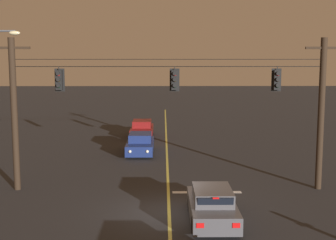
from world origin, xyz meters
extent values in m
plane|color=#28282B|center=(0.00, 0.00, 0.00)|extent=(180.00, 180.00, 0.00)
cube|color=#D1C64C|center=(0.00, 9.56, 0.00)|extent=(0.14, 60.00, 0.01)
cube|color=silver|center=(1.90, 2.96, 0.00)|extent=(3.40, 0.36, 0.01)
cylinder|color=#2D2116|center=(-7.58, 3.56, 3.77)|extent=(0.32, 0.32, 7.54)
cube|color=#2D2116|center=(-7.58, 3.56, 7.04)|extent=(1.80, 0.12, 0.12)
cylinder|color=slate|center=(-7.58, 3.56, 6.69)|extent=(0.12, 0.12, 0.18)
cylinder|color=#2D2116|center=(7.58, 3.56, 3.77)|extent=(0.32, 0.32, 7.54)
cube|color=#2D2116|center=(7.58, 3.56, 7.04)|extent=(1.80, 0.12, 0.12)
cylinder|color=slate|center=(7.58, 3.56, 6.69)|extent=(0.12, 0.12, 0.18)
cylinder|color=black|center=(0.00, 3.56, 6.14)|extent=(15.16, 0.03, 0.03)
cylinder|color=black|center=(0.00, 3.56, 6.49)|extent=(15.16, 0.02, 0.02)
cylinder|color=black|center=(-5.33, 3.56, 6.05)|extent=(0.04, 0.04, 0.18)
cube|color=black|center=(-5.33, 3.56, 5.48)|extent=(0.32, 0.26, 0.96)
cube|color=black|center=(-5.33, 3.70, 5.48)|extent=(0.48, 0.03, 1.12)
sphere|color=red|center=(-5.33, 3.40, 5.77)|extent=(0.17, 0.17, 0.17)
cylinder|color=black|center=(-5.33, 3.36, 5.81)|extent=(0.20, 0.10, 0.20)
sphere|color=#3D280A|center=(-5.33, 3.40, 5.48)|extent=(0.17, 0.17, 0.17)
cylinder|color=black|center=(-5.33, 3.36, 5.53)|extent=(0.20, 0.10, 0.20)
sphere|color=black|center=(-5.33, 3.40, 5.20)|extent=(0.17, 0.17, 0.17)
cylinder|color=black|center=(-5.33, 3.36, 5.24)|extent=(0.20, 0.10, 0.20)
cylinder|color=black|center=(0.31, 3.56, 6.05)|extent=(0.04, 0.04, 0.18)
cube|color=black|center=(0.31, 3.56, 5.48)|extent=(0.32, 0.26, 0.96)
cube|color=black|center=(0.31, 3.70, 5.48)|extent=(0.48, 0.03, 1.12)
sphere|color=red|center=(0.31, 3.40, 5.77)|extent=(0.17, 0.17, 0.17)
cylinder|color=black|center=(0.31, 3.36, 5.81)|extent=(0.20, 0.10, 0.20)
sphere|color=#3D280A|center=(0.31, 3.40, 5.48)|extent=(0.17, 0.17, 0.17)
cylinder|color=black|center=(0.31, 3.36, 5.53)|extent=(0.20, 0.10, 0.20)
sphere|color=black|center=(0.31, 3.40, 5.20)|extent=(0.17, 0.17, 0.17)
cylinder|color=black|center=(0.31, 3.36, 5.24)|extent=(0.20, 0.10, 0.20)
cylinder|color=black|center=(5.34, 3.56, 6.05)|extent=(0.04, 0.04, 0.18)
cube|color=black|center=(5.34, 3.56, 5.48)|extent=(0.32, 0.26, 0.96)
cube|color=black|center=(5.34, 3.70, 5.48)|extent=(0.48, 0.03, 1.12)
sphere|color=red|center=(5.34, 3.40, 5.77)|extent=(0.17, 0.17, 0.17)
cylinder|color=black|center=(5.34, 3.36, 5.81)|extent=(0.20, 0.10, 0.20)
sphere|color=#3D280A|center=(5.34, 3.40, 5.48)|extent=(0.17, 0.17, 0.17)
cylinder|color=black|center=(5.34, 3.36, 5.53)|extent=(0.20, 0.10, 0.20)
sphere|color=black|center=(5.34, 3.40, 5.20)|extent=(0.17, 0.17, 0.17)
cylinder|color=black|center=(5.34, 3.36, 5.24)|extent=(0.20, 0.10, 0.20)
cube|color=#4C4C51|center=(1.72, -1.07, 0.51)|extent=(1.80, 4.30, 0.68)
cube|color=#4C4C51|center=(1.72, -1.19, 1.12)|extent=(1.51, 2.15, 0.54)
cube|color=black|center=(1.72, -0.25, 1.12)|extent=(1.40, 0.21, 0.48)
cube|color=black|center=(1.72, -2.25, 1.12)|extent=(1.37, 0.18, 0.46)
cylinder|color=black|center=(0.93, 0.26, 0.32)|extent=(0.22, 0.64, 0.64)
cylinder|color=black|center=(2.51, 0.26, 0.32)|extent=(0.22, 0.64, 0.64)
cylinder|color=black|center=(0.93, -2.40, 0.32)|extent=(0.22, 0.64, 0.64)
cylinder|color=black|center=(2.51, -2.40, 0.32)|extent=(0.22, 0.64, 0.64)
cube|color=red|center=(1.07, -3.23, 0.61)|extent=(0.28, 0.03, 0.18)
cube|color=red|center=(2.37, -3.23, 0.61)|extent=(0.28, 0.03, 0.18)
cube|color=red|center=(1.72, -2.36, 1.35)|extent=(0.24, 0.04, 0.06)
cube|color=navy|center=(-1.84, 12.39, 0.51)|extent=(1.80, 4.30, 0.68)
cube|color=navy|center=(-1.84, 12.51, 1.12)|extent=(1.51, 2.15, 0.54)
cube|color=black|center=(-1.84, 11.57, 1.12)|extent=(1.40, 0.21, 0.48)
cube|color=black|center=(-1.84, 13.57, 1.12)|extent=(1.37, 0.18, 0.46)
cylinder|color=black|center=(-1.05, 11.05, 0.32)|extent=(0.22, 0.64, 0.64)
cylinder|color=black|center=(-2.63, 11.05, 0.32)|extent=(0.22, 0.64, 0.64)
cylinder|color=black|center=(-1.05, 13.72, 0.32)|extent=(0.22, 0.64, 0.64)
cylinder|color=black|center=(-2.63, 13.72, 0.32)|extent=(0.22, 0.64, 0.64)
sphere|color=white|center=(-1.28, 10.22, 0.57)|extent=(0.20, 0.20, 0.20)
sphere|color=white|center=(-2.40, 10.22, 0.57)|extent=(0.20, 0.20, 0.20)
cube|color=maroon|center=(-2.02, 19.10, 0.51)|extent=(1.80, 4.30, 0.68)
cube|color=maroon|center=(-2.02, 19.22, 1.12)|extent=(1.51, 2.15, 0.54)
cube|color=black|center=(-2.02, 18.28, 1.12)|extent=(1.40, 0.21, 0.48)
cube|color=black|center=(-2.02, 20.28, 1.12)|extent=(1.37, 0.18, 0.46)
cylinder|color=black|center=(-1.23, 17.76, 0.32)|extent=(0.22, 0.64, 0.64)
cylinder|color=black|center=(-2.81, 17.76, 0.32)|extent=(0.22, 0.64, 0.64)
cylinder|color=black|center=(-1.23, 20.43, 0.32)|extent=(0.22, 0.64, 0.64)
cylinder|color=black|center=(-2.81, 20.43, 0.32)|extent=(0.22, 0.64, 0.64)
sphere|color=white|center=(-1.46, 16.93, 0.57)|extent=(0.20, 0.20, 0.20)
sphere|color=white|center=(-2.58, 16.93, 0.57)|extent=(0.20, 0.20, 0.20)
ellipsoid|color=beige|center=(-7.60, 4.19, 7.78)|extent=(0.56, 0.30, 0.22)
camera|label=1|loc=(-0.24, -19.15, 6.56)|focal=49.60mm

